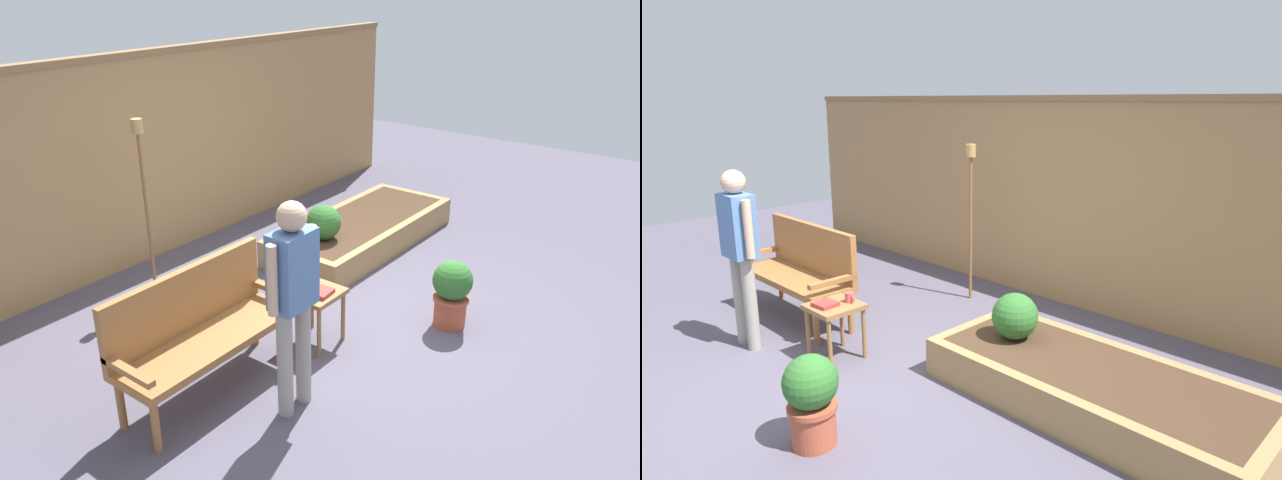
% 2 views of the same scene
% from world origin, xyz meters
% --- Properties ---
extents(ground_plane, '(14.00, 14.00, 0.00)m').
position_xyz_m(ground_plane, '(0.00, 0.00, 0.00)').
color(ground_plane, '#514C5B').
extents(fence_back, '(8.40, 0.14, 2.16)m').
position_xyz_m(fence_back, '(0.00, 2.60, 1.09)').
color(fence_back, '#A37A4C').
rests_on(fence_back, ground_plane).
extents(garden_bench, '(1.44, 0.48, 0.94)m').
position_xyz_m(garden_bench, '(-1.39, 0.42, 0.54)').
color(garden_bench, '#936033').
rests_on(garden_bench, ground_plane).
extents(side_table, '(0.40, 0.40, 0.48)m').
position_xyz_m(side_table, '(-0.40, 0.14, 0.40)').
color(side_table, olive).
rests_on(side_table, ground_plane).
extents(cup_on_table, '(0.11, 0.07, 0.08)m').
position_xyz_m(cup_on_table, '(-0.35, 0.25, 0.52)').
color(cup_on_table, '#CC4C47').
rests_on(cup_on_table, side_table).
extents(book_on_table, '(0.19, 0.18, 0.03)m').
position_xyz_m(book_on_table, '(-0.42, 0.06, 0.50)').
color(book_on_table, '#B2332D').
rests_on(book_on_table, side_table).
extents(potted_boxwood, '(0.34, 0.34, 0.61)m').
position_xyz_m(potted_boxwood, '(0.53, -0.64, 0.33)').
color(potted_boxwood, '#A84C33').
rests_on(potted_boxwood, ground_plane).
extents(raised_planter_bed, '(2.40, 1.00, 0.30)m').
position_xyz_m(raised_planter_bed, '(1.55, 0.97, 0.15)').
color(raised_planter_bed, '#997547').
rests_on(raised_planter_bed, ground_plane).
extents(shrub_near_bench, '(0.37, 0.37, 0.37)m').
position_xyz_m(shrub_near_bench, '(0.83, 0.98, 0.48)').
color(shrub_near_bench, brown).
rests_on(shrub_near_bench, raised_planter_bed).
extents(tiki_torch, '(0.10, 0.10, 1.67)m').
position_xyz_m(tiki_torch, '(-0.59, 1.97, 1.15)').
color(tiki_torch, brown).
rests_on(tiki_torch, ground_plane).
extents(person_by_bench, '(0.47, 0.20, 1.56)m').
position_xyz_m(person_by_bench, '(-1.16, -0.27, 0.93)').
color(person_by_bench, gray).
rests_on(person_by_bench, ground_plane).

